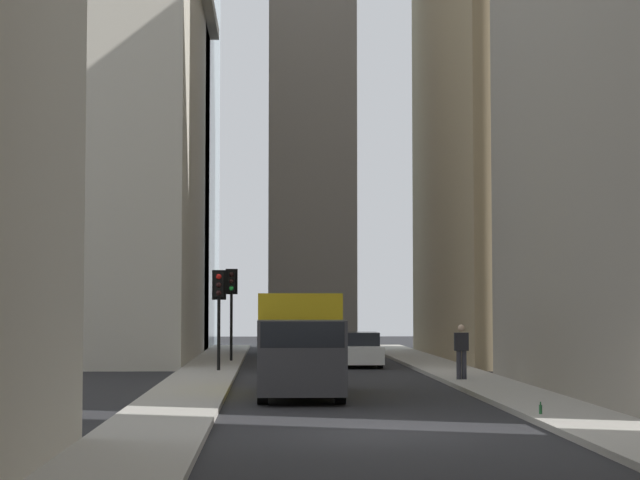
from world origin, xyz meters
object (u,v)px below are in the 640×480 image
Objects in this scene: traffic_light_far_junction at (219,297)px; traffic_light_midblock at (231,293)px; sedan_white at (358,350)px; delivery_truck at (299,344)px; pedestrian at (461,349)px; discarded_bottle at (541,409)px.

traffic_light_midblock is at bearing -1.72° from traffic_light_far_junction.
delivery_truck is at bearing 169.40° from sedan_white.
pedestrian is at bearing -165.53° from sedan_white.
sedan_white is (14.95, -2.80, -0.80)m from delivery_truck.
pedestrian is at bearing -1.11° from discarded_bottle.
traffic_light_far_junction reaches higher than delivery_truck.
delivery_truck reaches higher than sedan_white.
delivery_truck is 3.68× the size of pedestrian.
discarded_bottle is (-16.84, -7.83, -2.59)m from traffic_light_far_junction.
delivery_truck is 10.76m from traffic_light_far_junction.
traffic_light_midblock is at bearing 8.05° from delivery_truck.
delivery_truck is 7.34m from pedestrian.
traffic_light_midblock reaches higher than sedan_white.
traffic_light_far_junction reaches higher than pedestrian.
sedan_white is 10.29m from pedestrian.
traffic_light_midblock is at bearing 32.15° from pedestrian.
delivery_truck is 1.64× the size of traffic_light_midblock.
delivery_truck is at bearing -165.42° from traffic_light_far_junction.
discarded_bottle is at bearing -155.05° from traffic_light_far_junction.
sedan_white is at bearing 6.24° from discarded_bottle.
traffic_light_midblock is 14.63× the size of discarded_bottle.
pedestrian is 11.54m from discarded_bottle.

